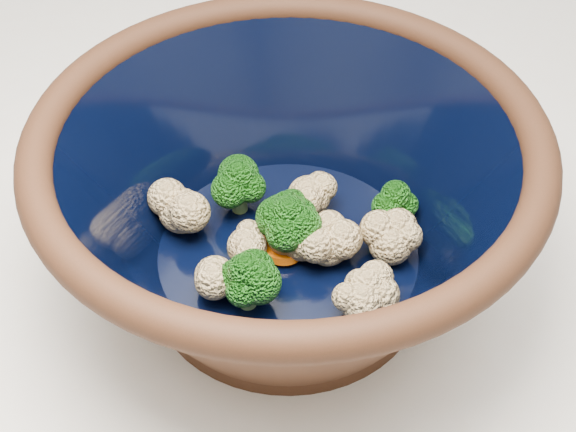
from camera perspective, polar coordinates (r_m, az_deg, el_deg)
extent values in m
cylinder|color=black|center=(0.60, 0.00, -4.19)|extent=(0.20, 0.20, 0.01)
torus|color=black|center=(0.51, 0.00, 5.49)|extent=(0.34, 0.34, 0.02)
cylinder|color=black|center=(0.59, 0.00, -2.58)|extent=(0.19, 0.19, 0.00)
cylinder|color=#608442|center=(0.59, -0.11, -0.78)|extent=(0.01, 0.01, 0.02)
ellipsoid|color=#1D6613|center=(0.58, -0.11, 0.59)|extent=(0.03, 0.03, 0.03)
cylinder|color=#608442|center=(0.60, 7.47, -0.02)|extent=(0.01, 0.01, 0.02)
ellipsoid|color=#1D6613|center=(0.59, 7.65, 1.35)|extent=(0.03, 0.03, 0.03)
cylinder|color=#608442|center=(0.58, 0.10, -1.73)|extent=(0.01, 0.01, 0.02)
ellipsoid|color=#1D6613|center=(0.56, 0.10, -0.03)|extent=(0.04, 0.04, 0.04)
cylinder|color=#608442|center=(0.61, -3.48, 1.09)|extent=(0.01, 0.01, 0.02)
ellipsoid|color=#1D6613|center=(0.59, -3.57, 2.68)|extent=(0.04, 0.04, 0.03)
cylinder|color=#608442|center=(0.55, -2.91, -5.67)|extent=(0.01, 0.01, 0.02)
ellipsoid|color=#1D6613|center=(0.53, -3.00, -4.11)|extent=(0.04, 0.04, 0.03)
sphere|color=beige|center=(0.57, 2.85, -2.05)|extent=(0.03, 0.03, 0.03)
sphere|color=beige|center=(0.54, 6.53, -5.57)|extent=(0.03, 0.03, 0.03)
sphere|color=beige|center=(0.59, -7.60, 0.37)|extent=(0.03, 0.03, 0.03)
sphere|color=beige|center=(0.57, -2.95, -2.20)|extent=(0.03, 0.03, 0.03)
sphere|color=beige|center=(0.57, 1.01, -1.62)|extent=(0.03, 0.03, 0.03)
sphere|color=beige|center=(0.57, 3.13, -1.54)|extent=(0.03, 0.03, 0.03)
sphere|color=beige|center=(0.57, 0.11, -1.36)|extent=(0.03, 0.03, 0.03)
sphere|color=beige|center=(0.55, -5.23, -4.27)|extent=(0.03, 0.03, 0.03)
sphere|color=beige|center=(0.57, -0.12, -1.57)|extent=(0.03, 0.03, 0.03)
sphere|color=beige|center=(0.57, 7.31, -1.96)|extent=(0.03, 0.03, 0.03)
sphere|color=beige|center=(0.54, 5.28, -6.07)|extent=(0.03, 0.03, 0.03)
sphere|color=beige|center=(0.60, 1.47, 1.37)|extent=(0.03, 0.03, 0.03)
cylinder|color=orange|center=(0.59, 0.13, -1.25)|extent=(0.03, 0.03, 0.01)
cylinder|color=orange|center=(0.58, -0.39, -1.77)|extent=(0.03, 0.03, 0.01)
cylinder|color=orange|center=(0.58, -0.24, -2.51)|extent=(0.03, 0.03, 0.01)
cylinder|color=orange|center=(0.55, 6.13, -6.44)|extent=(0.03, 0.03, 0.01)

